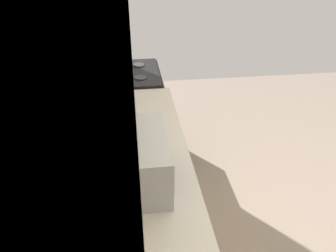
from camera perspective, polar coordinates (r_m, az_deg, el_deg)
The scene contains 4 objects.
wall_back at distance 1.69m, azimuth -18.48°, elevation -0.48°, with size 4.47×0.12×2.60m, color beige.
upper_cabinets at distance 1.02m, azimuth -15.68°, elevation 12.94°, with size 2.67×0.30×0.65m.
oven_range at distance 3.46m, azimuth -6.24°, elevation 1.80°, with size 0.71×0.62×1.08m.
microwave at distance 1.84m, azimuth -5.88°, elevation -5.61°, with size 0.52×0.38×0.28m.
Camera 1 is at (-1.43, 1.11, 2.13)m, focal length 36.98 mm.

